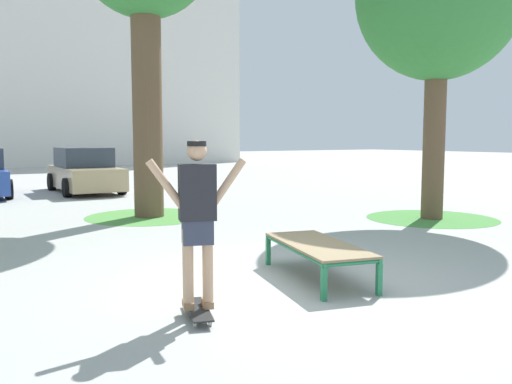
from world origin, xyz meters
TOP-DOWN VIEW (x-y plane):
  - ground_plane at (0.00, 0.00)m, footprint 120.00×120.00m
  - skate_box at (0.48, -0.09)m, footprint 1.19×2.03m
  - skateboard at (-1.50, -0.65)m, footprint 0.44×0.82m
  - skater at (-1.50, -0.65)m, footprint 0.97×0.40m
  - grass_patch_near_right at (5.98, 2.68)m, footprint 2.90×2.90m
  - grass_patch_mid_back at (0.68, 6.39)m, footprint 2.92×2.92m
  - car_tan at (0.92, 12.93)m, footprint 2.01×4.25m

SIDE VIEW (x-z plane):
  - ground_plane at x=0.00m, z-range 0.00..0.00m
  - grass_patch_near_right at x=5.98m, z-range 0.00..0.01m
  - grass_patch_mid_back at x=0.68m, z-range 0.00..0.01m
  - skateboard at x=-1.50m, z-range 0.03..0.12m
  - skate_box at x=0.48m, z-range 0.18..0.64m
  - car_tan at x=0.92m, z-range -0.06..1.44m
  - skater at x=-1.50m, z-range 0.22..1.92m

